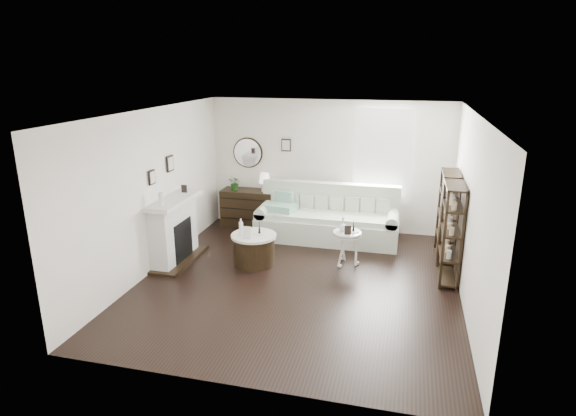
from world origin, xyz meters
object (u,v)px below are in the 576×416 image
(dresser, at_px, (250,208))
(pedestal_table, at_px, (347,235))
(sofa, at_px, (328,221))
(drum_table, at_px, (254,249))

(dresser, relative_size, pedestal_table, 1.96)
(dresser, xyz_separation_m, pedestal_table, (2.31, -1.61, 0.16))
(sofa, bearing_deg, dresser, 167.74)
(dresser, bearing_deg, drum_table, -69.67)
(dresser, bearing_deg, pedestal_table, -34.84)
(dresser, distance_m, pedestal_table, 2.82)
(sofa, distance_m, pedestal_table, 1.35)
(drum_table, bearing_deg, sofa, 56.96)
(sofa, distance_m, dresser, 1.81)
(dresser, height_order, pedestal_table, dresser)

